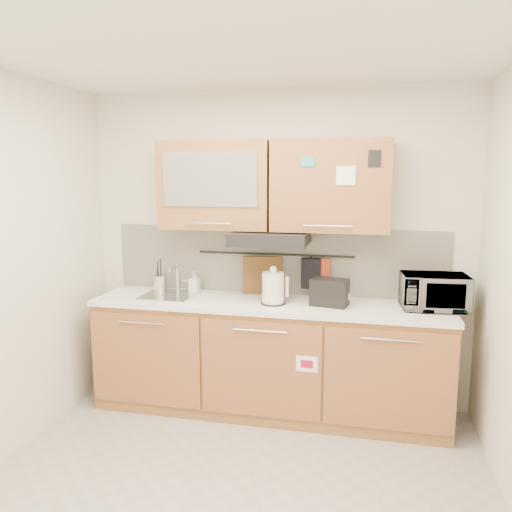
% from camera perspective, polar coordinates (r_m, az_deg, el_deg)
% --- Properties ---
extents(floor, '(3.20, 3.20, 0.00)m').
position_cam_1_polar(floor, '(3.30, -3.10, -26.19)').
color(floor, '#9E9993').
rests_on(floor, ground).
extents(ceiling, '(3.20, 3.20, 0.00)m').
position_cam_1_polar(ceiling, '(2.78, -3.60, 23.53)').
color(ceiling, white).
rests_on(ceiling, wall_back).
extents(wall_back, '(3.20, 0.00, 3.20)m').
position_cam_1_polar(wall_back, '(4.20, 2.27, 0.83)').
color(wall_back, silver).
rests_on(wall_back, ground).
extents(base_cabinet, '(2.80, 0.64, 0.88)m').
position_cam_1_polar(base_cabinet, '(4.14, 1.41, -12.14)').
color(base_cabinet, '#AB6C3D').
rests_on(base_cabinet, floor).
extents(countertop, '(2.82, 0.62, 0.04)m').
position_cam_1_polar(countertop, '(3.98, 1.43, -5.51)').
color(countertop, white).
rests_on(countertop, base_cabinet).
extents(backsplash, '(2.80, 0.02, 0.56)m').
position_cam_1_polar(backsplash, '(4.20, 2.23, -0.54)').
color(backsplash, silver).
rests_on(backsplash, countertop).
extents(upper_cabinets, '(1.82, 0.37, 0.70)m').
position_cam_1_polar(upper_cabinets, '(3.98, 1.79, 8.04)').
color(upper_cabinets, '#AB6C3D').
rests_on(upper_cabinets, wall_back).
extents(range_hood, '(0.60, 0.46, 0.10)m').
position_cam_1_polar(range_hood, '(3.94, 1.63, 2.04)').
color(range_hood, black).
rests_on(range_hood, upper_cabinets).
extents(sink, '(0.42, 0.40, 0.26)m').
position_cam_1_polar(sink, '(4.23, -9.91, -4.41)').
color(sink, silver).
rests_on(sink, countertop).
extents(utensil_rail, '(1.30, 0.02, 0.02)m').
position_cam_1_polar(utensil_rail, '(4.16, 2.14, 0.19)').
color(utensil_rail, black).
rests_on(utensil_rail, backsplash).
extents(utensil_crock, '(0.13, 0.13, 0.29)m').
position_cam_1_polar(utensil_crock, '(4.38, -10.91, -3.05)').
color(utensil_crock, silver).
rests_on(utensil_crock, countertop).
extents(kettle, '(0.23, 0.22, 0.30)m').
position_cam_1_polar(kettle, '(3.88, 2.00, -3.77)').
color(kettle, silver).
rests_on(kettle, countertop).
extents(toaster, '(0.30, 0.21, 0.21)m').
position_cam_1_polar(toaster, '(3.87, 8.41, -4.10)').
color(toaster, black).
rests_on(toaster, countertop).
extents(microwave, '(0.50, 0.36, 0.26)m').
position_cam_1_polar(microwave, '(3.96, 19.68, -3.88)').
color(microwave, '#999999').
rests_on(microwave, countertop).
extents(soap_bottle, '(0.08, 0.09, 0.18)m').
position_cam_1_polar(soap_bottle, '(4.30, -7.04, -2.96)').
color(soap_bottle, '#999999').
rests_on(soap_bottle, countertop).
extents(cutting_board, '(0.33, 0.11, 0.42)m').
position_cam_1_polar(cutting_board, '(4.20, 0.76, -2.87)').
color(cutting_board, brown).
rests_on(cutting_board, utensil_rail).
extents(oven_mitt, '(0.12, 0.03, 0.20)m').
position_cam_1_polar(oven_mitt, '(4.12, 6.20, -1.60)').
color(oven_mitt, '#1F4C8E').
rests_on(oven_mitt, utensil_rail).
extents(dark_pouch, '(0.16, 0.05, 0.25)m').
position_cam_1_polar(dark_pouch, '(4.12, 6.31, -1.99)').
color(dark_pouch, black).
rests_on(dark_pouch, utensil_rail).
extents(pot_holder, '(0.11, 0.02, 0.14)m').
position_cam_1_polar(pot_holder, '(4.10, 7.66, -1.29)').
color(pot_holder, '#AF3217').
rests_on(pot_holder, utensil_rail).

